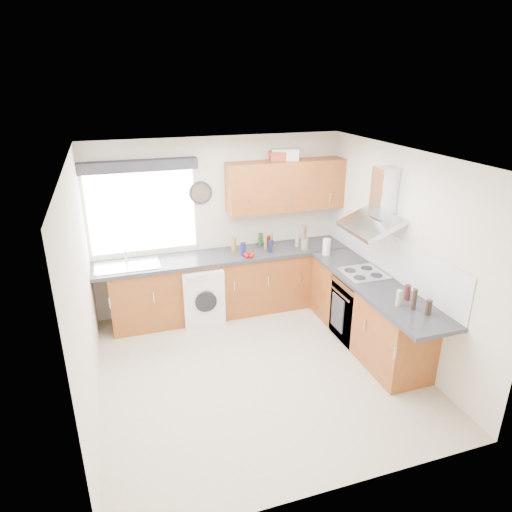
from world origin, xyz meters
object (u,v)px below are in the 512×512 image
object	(u,v)px
upper_cabinets	(286,185)
washing_machine	(202,293)
extractor_hood	(377,208)
oven	(360,308)

from	to	relation	value
upper_cabinets	washing_machine	distance (m)	1.93
extractor_hood	upper_cabinets	distance (m)	1.48
upper_cabinets	oven	bearing A→B (deg)	-67.46
extractor_hood	washing_machine	xyz separation A→B (m)	(-1.97, 1.10, -1.36)
oven	extractor_hood	size ratio (longest dim) A/B	1.09
washing_machine	extractor_hood	bearing A→B (deg)	-26.56
washing_machine	oven	bearing A→B (deg)	-27.85
extractor_hood	upper_cabinets	size ratio (longest dim) A/B	0.46
oven	upper_cabinets	bearing A→B (deg)	112.54
upper_cabinets	extractor_hood	bearing A→B (deg)	-63.87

